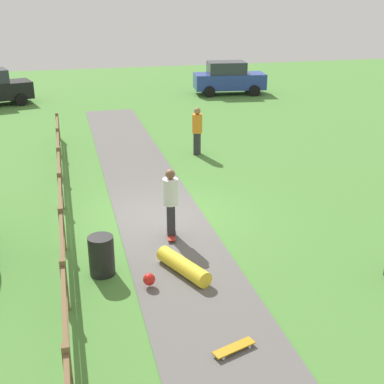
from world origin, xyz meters
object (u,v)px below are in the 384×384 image
bystander_orange (197,129)px  parked_car_blue (229,78)px  trash_bin (102,256)px  skater_riding (171,200)px  skater_fallen (181,267)px  skateboard_loose (234,348)px

bystander_orange → parked_car_blue: (4.98, 11.44, -0.03)m
trash_bin → bystander_orange: bystander_orange is taller
parked_car_blue → skater_riding: bearing=-112.3°
trash_bin → bystander_orange: size_ratio=0.50×
skater_fallen → bystander_orange: 9.03m
skater_riding → bystander_orange: skater_riding is taller
bystander_orange → parked_car_blue: size_ratio=0.41×
skater_riding → skateboard_loose: skater_riding is taller
skateboard_loose → parked_car_blue: 23.93m
trash_bin → skater_riding: (1.84, 1.40, 0.57)m
bystander_orange → trash_bin: bearing=-117.9°
skater_riding → parked_car_blue: bearing=67.7°
skater_riding → parked_car_blue: size_ratio=0.41×
skateboard_loose → parked_car_blue: parked_car_blue is taller
bystander_orange → skater_riding: bearing=-110.1°
trash_bin → skater_fallen: bearing=-16.5°
skater_riding → skater_fallen: size_ratio=1.14×
skater_fallen → bystander_orange: (2.64, 8.60, 0.79)m
skater_riding → skateboard_loose: 4.71m
trash_bin → skateboard_loose: (1.96, -3.22, -0.36)m
trash_bin → parked_car_blue: (9.28, 19.55, 0.51)m
skateboard_loose → bystander_orange: (2.34, 11.33, 0.91)m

